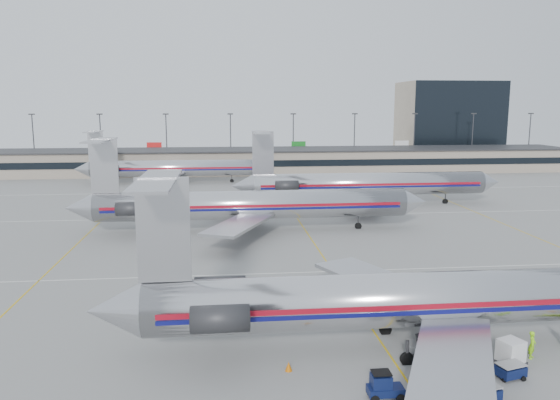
{
  "coord_description": "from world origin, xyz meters",
  "views": [
    {
      "loc": [
        -11.46,
        -44.69,
        17.26
      ],
      "look_at": [
        -3.65,
        28.98,
        4.5
      ],
      "focal_mm": 35.0,
      "sensor_mm": 36.0,
      "label": 1
    }
  ],
  "objects": [
    {
      "name": "terminal",
      "position": [
        0.0,
        97.97,
        3.16
      ],
      "size": [
        162.0,
        17.0,
        6.25
      ],
      "color": "gray",
      "rests_on": "ground"
    },
    {
      "name": "tug_center",
      "position": [
        1.55,
        -16.88,
        0.77
      ],
      "size": [
        2.3,
        1.73,
        1.68
      ],
      "rotation": [
        0.0,
        0.0,
        -0.38
      ],
      "color": "#0B143D",
      "rests_on": "ground"
    },
    {
      "name": "apron_markings",
      "position": [
        0.0,
        10.0,
        0.01
      ],
      "size": [
        160.0,
        0.15,
        0.02
      ],
      "primitive_type": "cube",
      "color": "silver",
      "rests_on": "ground"
    },
    {
      "name": "ramp_worker_near",
      "position": [
        9.65,
        -11.26,
        0.97
      ],
      "size": [
        0.81,
        0.84,
        1.95
      ],
      "primitive_type": "imported",
      "rotation": [
        0.0,
        0.0,
        0.88
      ],
      "color": "#91EA16",
      "rests_on": "ground"
    },
    {
      "name": "cart_outer",
      "position": [
        6.73,
        -13.78,
        0.52
      ],
      "size": [
        1.96,
        1.58,
        0.98
      ],
      "rotation": [
        0.0,
        0.0,
        0.26
      ],
      "color": "#0B143D",
      "rests_on": "ground"
    },
    {
      "name": "light_mast_row",
      "position": [
        0.0,
        112.0,
        8.58
      ],
      "size": [
        163.6,
        0.4,
        15.28
      ],
      "color": "#38383D",
      "rests_on": "ground"
    },
    {
      "name": "ground",
      "position": [
        0.0,
        0.0,
        0.0
      ],
      "size": [
        260.0,
        260.0,
        0.0
      ],
      "primitive_type": "plane",
      "color": "gray",
      "rests_on": "ground"
    },
    {
      "name": "distant_building",
      "position": [
        62.0,
        128.0,
        12.5
      ],
      "size": [
        30.0,
        20.0,
        25.0
      ],
      "primitive_type": "cube",
      "color": "tan",
      "rests_on": "ground"
    },
    {
      "name": "cone_left",
      "position": [
        -7.35,
        -11.34,
        0.32
      ],
      "size": [
        0.58,
        0.58,
        0.64
      ],
      "primitive_type": "cone",
      "rotation": [
        0.0,
        0.0,
        0.28
      ],
      "color": "#CD6306",
      "rests_on": "ground"
    },
    {
      "name": "belt_loader",
      "position": [
        3.28,
        -10.01,
        0.64
      ],
      "size": [
        4.71,
        2.4,
        2.41
      ],
      "rotation": [
        0.0,
        0.0,
        -0.28
      ],
      "color": "gray",
      "rests_on": "ground"
    },
    {
      "name": "jet_third_row",
      "position": [
        13.24,
        48.13,
        3.83
      ],
      "size": [
        48.19,
        29.64,
        13.18
      ],
      "color": "silver",
      "rests_on": "ground"
    },
    {
      "name": "jet_back_row",
      "position": [
        -23.1,
        79.94,
        3.49
      ],
      "size": [
        43.97,
        27.05,
        12.02
      ],
      "color": "silver",
      "rests_on": "ground"
    },
    {
      "name": "uld_container",
      "position": [
        7.54,
        -12.25,
        0.94
      ],
      "size": [
        2.16,
        1.99,
        1.86
      ],
      "rotation": [
        0.0,
        0.0,
        0.36
      ],
      "color": "#2D2D30",
      "rests_on": "ground"
    },
    {
      "name": "jet_foreground",
      "position": [
        2.85,
        -8.74,
        3.71
      ],
      "size": [
        48.89,
        28.79,
        12.8
      ],
      "color": "silver",
      "rests_on": "ground"
    },
    {
      "name": "jet_second_row",
      "position": [
        -8.39,
        29.81,
        3.81
      ],
      "size": [
        50.22,
        29.57,
        13.14
      ],
      "color": "silver",
      "rests_on": "ground"
    },
    {
      "name": "cart_inner",
      "position": [
        3.54,
        -16.37,
        0.58
      ],
      "size": [
        2.15,
        1.71,
        1.08
      ],
      "rotation": [
        0.0,
        0.0,
        0.23
      ],
      "color": "#0B143D",
      "rests_on": "ground"
    },
    {
      "name": "tug_left",
      "position": [
        -2.15,
        -15.4,
        0.79
      ],
      "size": [
        2.14,
        1.15,
        1.74
      ],
      "rotation": [
        0.0,
        0.0,
        0.0
      ],
      "color": "#0B143D",
      "rests_on": "ground"
    }
  ]
}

